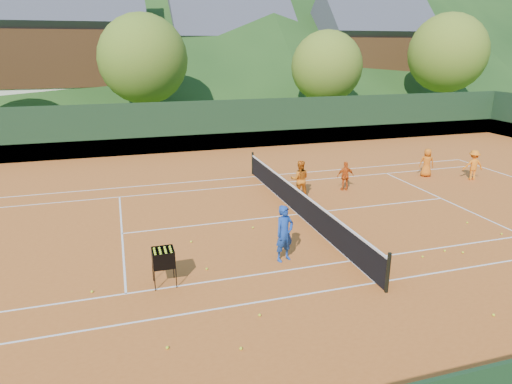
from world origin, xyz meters
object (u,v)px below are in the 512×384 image
object	(u,v)px
coach	(284,233)
student_c	(427,163)
ball_hopper	(163,259)
chalet_mid	(231,57)
tennis_net	(299,202)
chalet_left	(65,52)
chalet_right	(368,55)
student_b	(345,176)
student_d	(473,165)
student_a	(300,179)

from	to	relation	value
coach	student_c	size ratio (longest dim) A/B	1.23
ball_hopper	chalet_mid	size ratio (longest dim) A/B	0.08
tennis_net	ball_hopper	world-z (taller)	tennis_net
chalet_mid	student_c	bearing A→B (deg)	-86.46
chalet_left	coach	bearing A→B (deg)	-76.34
chalet_mid	chalet_right	distance (m)	14.56
chalet_mid	chalet_right	xyz separation A→B (m)	(14.00, -4.00, 0.27)
student_c	chalet_left	size ratio (longest dim) A/B	0.10
student_b	student_c	distance (m)	4.88
student_d	coach	bearing A→B (deg)	40.16
student_b	chalet_right	world-z (taller)	chalet_right
student_b	chalet_mid	xyz separation A→B (m)	(2.90, 31.76, 4.33)
student_d	chalet_mid	xyz separation A→B (m)	(-3.66, 32.01, 4.26)
coach	student_b	distance (m)	7.57
ball_hopper	chalet_left	xyz separation A→B (m)	(-4.61, 33.90, 4.88)
chalet_right	chalet_mid	bearing A→B (deg)	164.05
tennis_net	ball_hopper	xyz separation A→B (m)	(-5.39, -3.90, 0.25)
student_c	tennis_net	distance (m)	8.50
student_a	chalet_right	bearing A→B (deg)	-106.74
student_c	chalet_right	xyz separation A→B (m)	(12.09, 26.91, 4.55)
student_c	tennis_net	size ratio (longest dim) A/B	0.11
coach	chalet_right	xyz separation A→B (m)	(21.86, 33.47, 4.39)
student_a	chalet_mid	distance (m)	32.83
coach	chalet_left	size ratio (longest dim) A/B	0.12
student_b	ball_hopper	distance (m)	10.48
tennis_net	chalet_mid	world-z (taller)	chalet_mid
student_c	chalet_right	bearing A→B (deg)	-89.92
student_a	ball_hopper	distance (m)	8.46
ball_hopper	chalet_left	bearing A→B (deg)	97.74
student_c	tennis_net	bearing A→B (deg)	45.63
student_a	student_b	distance (m)	2.34
student_b	chalet_mid	distance (m)	32.19
chalet_right	chalet_left	bearing A→B (deg)	-180.00
student_b	chalet_left	world-z (taller)	chalet_left
ball_hopper	chalet_right	world-z (taller)	chalet_right
student_a	student_d	world-z (taller)	student_a
coach	student_c	bearing A→B (deg)	13.59
student_b	tennis_net	bearing A→B (deg)	44.20
student_d	chalet_mid	world-z (taller)	chalet_mid
student_b	chalet_left	xyz separation A→B (m)	(-13.10, 27.76, 4.99)
chalet_mid	student_b	bearing A→B (deg)	-95.21
chalet_left	chalet_right	bearing A→B (deg)	0.00
student_c	chalet_left	distance (m)	32.70
student_c	chalet_right	size ratio (longest dim) A/B	0.12
student_b	student_a	bearing A→B (deg)	17.78
tennis_net	student_c	bearing A→B (deg)	21.36
student_a	coach	bearing A→B (deg)	80.99
student_c	tennis_net	world-z (taller)	student_c
student_a	student_c	size ratio (longest dim) A/B	1.16
student_c	student_d	size ratio (longest dim) A/B	0.97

